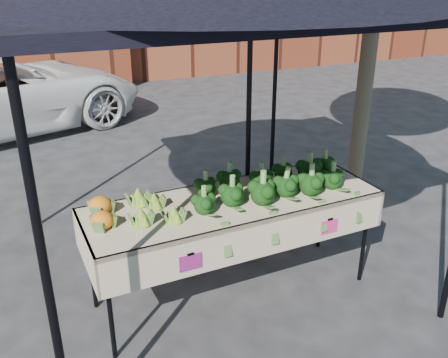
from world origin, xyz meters
TOP-DOWN VIEW (x-y plane):
  - ground at (0.00, 0.00)m, footprint 90.00×90.00m
  - table at (-0.05, 0.07)m, footprint 2.43×0.89m
  - canopy at (-0.08, 0.56)m, footprint 3.16×3.16m
  - broccoli_heap at (0.27, 0.09)m, footprint 1.45×0.55m
  - romanesco_cluster at (-0.72, 0.10)m, footprint 0.41×0.55m
  - cauliflower_pair at (-1.09, 0.13)m, footprint 0.21×0.41m

SIDE VIEW (x-z plane):
  - ground at x=0.00m, z-range 0.00..0.00m
  - table at x=-0.05m, z-range 0.00..0.90m
  - cauliflower_pair at x=-1.09m, z-range 0.90..1.06m
  - romanesco_cluster at x=-0.72m, z-range 0.90..1.08m
  - broccoli_heap at x=0.27m, z-range 0.90..1.14m
  - canopy at x=-0.08m, z-range 0.00..2.74m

